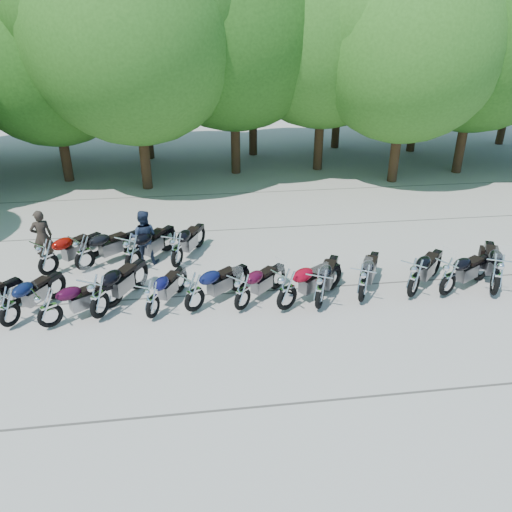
{
  "coord_description": "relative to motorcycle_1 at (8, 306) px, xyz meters",
  "views": [
    {
      "loc": [
        -1.56,
        -10.44,
        6.95
      ],
      "look_at": [
        0.0,
        1.5,
        1.1
      ],
      "focal_mm": 35.0,
      "sensor_mm": 36.0,
      "label": 1
    }
  ],
  "objects": [
    {
      "name": "ground",
      "position": [
        6.17,
        -0.53,
        -0.61
      ],
      "size": [
        90.0,
        90.0,
        0.0
      ],
      "primitive_type": "plane",
      "color": "gray",
      "rests_on": "ground"
    },
    {
      "name": "tree_2",
      "position": [
        -1.08,
        12.31,
        4.7
      ],
      "size": [
        7.31,
        7.31,
        8.97
      ],
      "color": "#3A2614",
      "rests_on": "ground"
    },
    {
      "name": "tree_3",
      "position": [
        2.6,
        10.71,
        5.71
      ],
      "size": [
        8.7,
        8.7,
        10.67
      ],
      "color": "#3A2614",
      "rests_on": "ground"
    },
    {
      "name": "tree_4",
      "position": [
        6.71,
        12.56,
        6.03
      ],
      "size": [
        9.13,
        9.13,
        11.2
      ],
      "color": "#3A2614",
      "rests_on": "ground"
    },
    {
      "name": "tree_5",
      "position": [
        10.78,
        12.67,
        5.96
      ],
      "size": [
        9.04,
        9.04,
        11.1
      ],
      "color": "#3A2614",
      "rests_on": "ground"
    },
    {
      "name": "tree_6",
      "position": [
        13.72,
        10.29,
        5.2
      ],
      "size": [
        8.0,
        8.0,
        9.82
      ],
      "color": "#3A2614",
      "rests_on": "ground"
    },
    {
      "name": "tree_7",
      "position": [
        17.37,
        11.25,
        5.78
      ],
      "size": [
        8.79,
        8.79,
        10.79
      ],
      "color": "#3A2614",
      "rests_on": "ground"
    },
    {
      "name": "tree_10",
      "position": [
        -2.12,
        16.44,
        5.05
      ],
      "size": [
        7.78,
        7.78,
        9.55
      ],
      "color": "#3A2614",
      "rests_on": "ground"
    },
    {
      "name": "tree_11",
      "position": [
        2.41,
        15.9,
        4.89
      ],
      "size": [
        7.56,
        7.56,
        9.28
      ],
      "color": "#3A2614",
      "rests_on": "ground"
    },
    {
      "name": "tree_12",
      "position": [
        7.97,
        15.94,
        5.12
      ],
      "size": [
        7.88,
        7.88,
        9.67
      ],
      "color": "#3A2614",
      "rests_on": "ground"
    },
    {
      "name": "tree_13",
      "position": [
        12.86,
        16.95,
        5.43
      ],
      "size": [
        8.31,
        8.31,
        10.2
      ],
      "color": "#3A2614",
      "rests_on": "ground"
    },
    {
      "name": "tree_14",
      "position": [
        16.85,
        15.56,
        5.22
      ],
      "size": [
        8.02,
        8.02,
        9.84
      ],
      "color": "#3A2614",
      "rests_on": "ground"
    },
    {
      "name": "motorcycle_1",
      "position": [
        0.0,
        0.0,
        0.0
      ],
      "size": [
        1.64,
        2.2,
        1.22
      ],
      "primitive_type": null,
      "rotation": [
        0.0,
        0.0,
        2.62
      ],
      "color": "#0C1637",
      "rests_on": "ground"
    },
    {
      "name": "motorcycle_2",
      "position": [
        0.99,
        -0.18,
        0.0
      ],
      "size": [
        2.18,
        1.72,
        1.22
      ],
      "primitive_type": null,
      "rotation": [
        0.0,
        0.0,
        2.14
      ],
      "color": "#2F061D",
      "rests_on": "ground"
    },
    {
      "name": "motorcycle_3",
      "position": [
        2.12,
        0.09,
        0.08
      ],
      "size": [
        1.8,
        2.48,
        1.37
      ],
      "primitive_type": null,
      "rotation": [
        0.0,
        0.0,
        2.65
      ],
      "color": "black",
      "rests_on": "ground"
    },
    {
      "name": "motorcycle_4",
      "position": [
        3.43,
        -0.06,
        -0.02
      ],
      "size": [
        1.49,
        2.14,
        1.17
      ],
      "primitive_type": null,
      "rotation": [
        0.0,
        0.0,
        2.68
      ],
      "color": "#0D0E3D",
      "rests_on": "ground"
    },
    {
      "name": "motorcycle_5",
      "position": [
        4.47,
        0.09,
        0.02
      ],
      "size": [
        2.16,
        1.93,
        1.26
      ],
      "primitive_type": null,
      "rotation": [
        0.0,
        0.0,
        2.25
      ],
      "color": "#0D123B",
      "rests_on": "ground"
    },
    {
      "name": "motorcycle_6",
      "position": [
        5.69,
        0.01,
        -0.01
      ],
      "size": [
        1.96,
        1.96,
        1.2
      ],
      "primitive_type": null,
      "rotation": [
        0.0,
        0.0,
        2.36
      ],
      "color": "#3F081E",
      "rests_on": "ground"
    },
    {
      "name": "motorcycle_7",
      "position": [
        6.82,
        -0.15,
        0.06
      ],
      "size": [
        2.37,
        1.91,
        1.34
      ],
      "primitive_type": null,
      "rotation": [
        0.0,
        0.0,
        2.16
      ],
      "color": "maroon",
      "rests_on": "ground"
    },
    {
      "name": "motorcycle_8",
      "position": [
        7.68,
        -0.17,
        0.03
      ],
      "size": [
        1.64,
        2.33,
        1.28
      ],
      "primitive_type": null,
      "rotation": [
        0.0,
        0.0,
        2.67
      ],
      "color": "black",
      "rests_on": "ground"
    },
    {
      "name": "motorcycle_9",
      "position": [
        8.89,
        0.02,
        0.01
      ],
      "size": [
        1.66,
        2.25,
        1.25
      ],
      "primitive_type": null,
      "rotation": [
        0.0,
        0.0,
        2.63
      ],
      "color": "black",
      "rests_on": "ground"
    },
    {
      "name": "motorcycle_10",
      "position": [
        10.32,
        0.07,
        0.04
      ],
      "size": [
        2.12,
        2.14,
        1.31
      ],
      "primitive_type": null,
      "rotation": [
        0.0,
        0.0,
        2.37
      ],
      "color": "black",
      "rests_on": "ground"
    },
    {
      "name": "motorcycle_11",
      "position": [
        11.26,
        0.01,
        0.03
      ],
      "size": [
        2.32,
        1.71,
        1.28
      ],
      "primitive_type": null,
      "rotation": [
        0.0,
        0.0,
        2.08
      ],
      "color": "black",
      "rests_on": "ground"
    },
    {
      "name": "motorcycle_12",
      "position": [
        12.55,
        -0.11,
        0.08
      ],
      "size": [
        1.69,
        2.54,
        1.39
      ],
      "primitive_type": null,
      "rotation": [
        0.0,
        0.0,
        2.72
      ],
      "color": "black",
      "rests_on": "ground"
    },
    {
      "name": "motorcycle_14",
      "position": [
        0.3,
        2.63,
        0.05
      ],
      "size": [
        2.07,
        2.19,
        1.31
      ],
      "primitive_type": null,
      "rotation": [
        0.0,
        0.0,
        2.41
      ],
      "color": "#7B0A04",
      "rests_on": "ground"
    },
    {
      "name": "motorcycle_15",
      "position": [
        1.29,
        2.82,
        0.04
      ],
      "size": [
        2.22,
        2.01,
        1.3
      ],
      "primitive_type": null,
      "rotation": [
        0.0,
        0.0,
        2.27
      ],
      "color": "black",
      "rests_on": "ground"
    },
    {
      "name": "motorcycle_16",
      "position": [
        2.72,
        2.53,
        0.08
      ],
      "size": [
        1.96,
        2.46,
        1.38
      ],
      "primitive_type": null,
      "rotation": [
        0.0,
        0.0,
        2.56
      ],
      "color": "black",
      "rests_on": "ground"
    },
    {
      "name": "motorcycle_17",
      "position": [
        4.0,
        2.66,
        0.04
      ],
      "size": [
        1.6,
        2.39,
        1.3
      ],
      "primitive_type": null,
      "rotation": [
        0.0,
        0.0,
        2.71
      ],
      "color": "black",
      "rests_on": "ground"
    },
    {
      "name": "rider_0",
      "position": [
        -0.06,
        3.67,
        0.24
      ],
      "size": [
        0.72,
        0.6,
        1.7
      ],
      "primitive_type": "imported",
      "rotation": [
        0.0,
        0.0,
        3.52
      ],
      "color": "black",
      "rests_on": "ground"
    },
    {
      "name": "rider_1",
      "position": [
        3.02,
        3.24,
        0.24
      ],
      "size": [
        0.9,
        0.75,
        1.7
      ],
      "primitive_type": "imported",
      "rotation": [
        0.0,
        0.0,
        3.01
      ],
      "color": "#1F2A42",
      "rests_on": "ground"
    }
  ]
}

